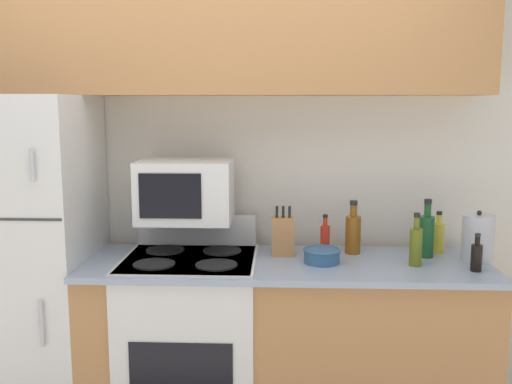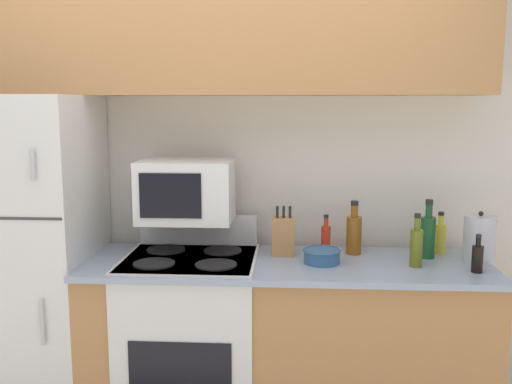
# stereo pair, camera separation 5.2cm
# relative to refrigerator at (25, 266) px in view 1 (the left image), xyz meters

# --- Properties ---
(wall_back) EXTENTS (8.00, 0.05, 2.55)m
(wall_back) POSITION_rel_refrigerator_xyz_m (1.00, 0.36, 0.40)
(wall_back) COLOR silver
(wall_back) RESTS_ON ground_plane
(lower_cabinets) EXTENTS (2.01, 0.65, 0.93)m
(lower_cabinets) POSITION_rel_refrigerator_xyz_m (1.35, -0.03, -0.41)
(lower_cabinets) COLOR #B27A47
(lower_cabinets) RESTS_ON ground_plane
(refrigerator) EXTENTS (0.69, 0.68, 1.75)m
(refrigerator) POSITION_rel_refrigerator_xyz_m (0.00, 0.00, 0.00)
(refrigerator) COLOR silver
(refrigerator) RESTS_ON ground_plane
(upper_cabinets) EXTENTS (2.70, 0.36, 0.72)m
(upper_cabinets) POSITION_rel_refrigerator_xyz_m (1.00, 0.16, 1.23)
(upper_cabinets) COLOR #B27A47
(upper_cabinets) RESTS_ON refrigerator
(stove) EXTENTS (0.67, 0.63, 1.10)m
(stove) POSITION_rel_refrigerator_xyz_m (0.86, -0.04, -0.39)
(stove) COLOR silver
(stove) RESTS_ON ground_plane
(microwave) EXTENTS (0.48, 0.36, 0.32)m
(microwave) POSITION_rel_refrigerator_xyz_m (0.83, 0.08, 0.39)
(microwave) COLOR silver
(microwave) RESTS_ON stove
(knife_block) EXTENTS (0.12, 0.09, 0.26)m
(knife_block) POSITION_rel_refrigerator_xyz_m (1.33, 0.07, 0.16)
(knife_block) COLOR #B27A47
(knife_block) RESTS_ON lower_cabinets
(bowl) EXTENTS (0.19, 0.19, 0.07)m
(bowl) POSITION_rel_refrigerator_xyz_m (1.53, -0.07, 0.09)
(bowl) COLOR #335B84
(bowl) RESTS_ON lower_cabinets
(bottle_whiskey) EXTENTS (0.08, 0.08, 0.28)m
(bottle_whiskey) POSITION_rel_refrigerator_xyz_m (1.70, 0.12, 0.16)
(bottle_whiskey) COLOR brown
(bottle_whiskey) RESTS_ON lower_cabinets
(bottle_cooking_spray) EXTENTS (0.06, 0.06, 0.22)m
(bottle_cooking_spray) POSITION_rel_refrigerator_xyz_m (2.15, 0.16, 0.14)
(bottle_cooking_spray) COLOR gold
(bottle_cooking_spray) RESTS_ON lower_cabinets
(bottle_wine_green) EXTENTS (0.08, 0.08, 0.30)m
(bottle_wine_green) POSITION_rel_refrigerator_xyz_m (2.07, 0.07, 0.17)
(bottle_wine_green) COLOR #194C23
(bottle_wine_green) RESTS_ON lower_cabinets
(bottle_olive_oil) EXTENTS (0.06, 0.06, 0.26)m
(bottle_olive_oil) POSITION_rel_refrigerator_xyz_m (1.97, -0.10, 0.16)
(bottle_olive_oil) COLOR #5B6619
(bottle_olive_oil) RESTS_ON lower_cabinets
(bottle_hot_sauce) EXTENTS (0.05, 0.05, 0.20)m
(bottle_hot_sauce) POSITION_rel_refrigerator_xyz_m (1.56, 0.15, 0.13)
(bottle_hot_sauce) COLOR red
(bottle_hot_sauce) RESTS_ON lower_cabinets
(bottle_soy_sauce) EXTENTS (0.05, 0.05, 0.18)m
(bottle_soy_sauce) POSITION_rel_refrigerator_xyz_m (2.24, -0.18, 0.13)
(bottle_soy_sauce) COLOR black
(bottle_soy_sauce) RESTS_ON lower_cabinets
(kettle) EXTENTS (0.16, 0.16, 0.26)m
(kettle) POSITION_rel_refrigerator_xyz_m (2.30, 0.00, 0.17)
(kettle) COLOR #B7B7BC
(kettle) RESTS_ON lower_cabinets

